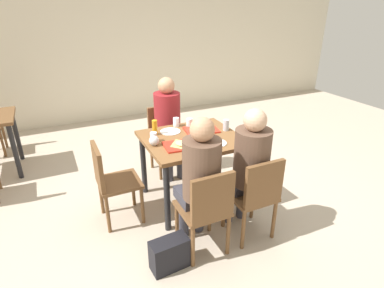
{
  "coord_description": "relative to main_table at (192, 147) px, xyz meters",
  "views": [
    {
      "loc": [
        -1.28,
        -2.72,
        2.05
      ],
      "look_at": [
        0.0,
        0.0,
        0.69
      ],
      "focal_mm": 29.38,
      "sensor_mm": 36.0,
      "label": 1
    }
  ],
  "objects": [
    {
      "name": "condiment_bottle",
      "position": [
        -0.32,
        0.24,
        0.19
      ],
      "size": [
        0.06,
        0.06,
        0.16
      ],
      "primitive_type": "cylinder",
      "color": "orange",
      "rests_on": "main_table"
    },
    {
      "name": "pizza_slice_a",
      "position": [
        -0.18,
        -0.15,
        0.13
      ],
      "size": [
        0.18,
        0.21,
        0.02
      ],
      "color": "#DBAD60",
      "rests_on": "tray_red_near"
    },
    {
      "name": "paper_plate_center",
      "position": [
        -0.15,
        0.24,
        0.11
      ],
      "size": [
        0.22,
        0.22,
        0.01
      ],
      "primitive_type": "cylinder",
      "color": "white",
      "rests_on": "main_table"
    },
    {
      "name": "tray_red_far",
      "position": [
        0.17,
        0.13,
        0.12
      ],
      "size": [
        0.39,
        0.31,
        0.02
      ],
      "primitive_type": "cube",
      "rotation": [
        0.0,
        0.0,
        -0.14
      ],
      "color": "red",
      "rests_on": "main_table"
    },
    {
      "name": "chair_left_end",
      "position": [
        -0.88,
        0.0,
        -0.16
      ],
      "size": [
        0.4,
        0.4,
        0.84
      ],
      "color": "brown",
      "rests_on": "ground_plane"
    },
    {
      "name": "foil_bundle",
      "position": [
        -0.42,
        -0.02,
        0.16
      ],
      "size": [
        0.1,
        0.1,
        0.1
      ],
      "primitive_type": "sphere",
      "color": "silver",
      "rests_on": "main_table"
    },
    {
      "name": "tray_red_near",
      "position": [
        -0.17,
        -0.15,
        0.12
      ],
      "size": [
        0.38,
        0.29,
        0.02
      ],
      "primitive_type": "cube",
      "rotation": [
        0.0,
        0.0,
        -0.09
      ],
      "color": "red",
      "rests_on": "main_table"
    },
    {
      "name": "handbag",
      "position": [
        -0.6,
        -0.83,
        -0.52
      ],
      "size": [
        0.33,
        0.18,
        0.28
      ],
      "primitive_type": "cube",
      "rotation": [
        0.0,
        0.0,
        0.07
      ],
      "color": "black",
      "rests_on": "ground_plane"
    },
    {
      "name": "plastic_cup_d",
      "position": [
        0.1,
        0.28,
        0.16
      ],
      "size": [
        0.07,
        0.07,
        0.1
      ],
      "primitive_type": "cylinder",
      "color": "white",
      "rests_on": "main_table"
    },
    {
      "name": "back_wall",
      "position": [
        0.0,
        3.2,
        0.74
      ],
      "size": [
        10.0,
        0.1,
        2.8
      ],
      "primitive_type": "cube",
      "color": "beige",
      "rests_on": "ground_plane"
    },
    {
      "name": "person_in_brown_jacket",
      "position": [
        0.25,
        -0.68,
        0.08
      ],
      "size": [
        0.32,
        0.42,
        1.25
      ],
      "color": "#383842",
      "rests_on": "ground_plane"
    },
    {
      "name": "main_table",
      "position": [
        0.0,
        0.0,
        0.0
      ],
      "size": [
        0.99,
        0.87,
        0.76
      ],
      "color": "brown",
      "rests_on": "ground_plane"
    },
    {
      "name": "plastic_cup_a",
      "position": [
        -0.02,
        0.37,
        0.16
      ],
      "size": [
        0.07,
        0.07,
        0.1
      ],
      "primitive_type": "cylinder",
      "color": "white",
      "rests_on": "main_table"
    },
    {
      "name": "ground_plane",
      "position": [
        0.0,
        0.0,
        -0.67
      ],
      "size": [
        10.0,
        10.0,
        0.02
      ],
      "primitive_type": "cube",
      "color": "#B7A893"
    },
    {
      "name": "paper_plate_near_edge",
      "position": [
        0.15,
        -0.24,
        0.11
      ],
      "size": [
        0.22,
        0.22,
        0.01
      ],
      "primitive_type": "cylinder",
      "color": "white",
      "rests_on": "main_table"
    },
    {
      "name": "chair_near_left",
      "position": [
        -0.25,
        -0.82,
        -0.16
      ],
      "size": [
        0.4,
        0.4,
        0.84
      ],
      "color": "brown",
      "rests_on": "ground_plane"
    },
    {
      "name": "soda_can",
      "position": [
        0.42,
        0.02,
        0.17
      ],
      "size": [
        0.07,
        0.07,
        0.12
      ],
      "primitive_type": "cylinder",
      "color": "#B7BCC6",
      "rests_on": "main_table"
    },
    {
      "name": "chair_far_side",
      "position": [
        0.0,
        0.82,
        -0.16
      ],
      "size": [
        0.4,
        0.4,
        0.84
      ],
      "color": "brown",
      "rests_on": "ground_plane"
    },
    {
      "name": "plastic_cup_b",
      "position": [
        0.02,
        -0.37,
        0.16
      ],
      "size": [
        0.07,
        0.07,
        0.1
      ],
      "primitive_type": "cylinder",
      "color": "white",
      "rests_on": "main_table"
    },
    {
      "name": "person_far_side",
      "position": [
        -0.0,
        0.68,
        0.08
      ],
      "size": [
        0.32,
        0.42,
        1.25
      ],
      "color": "#383842",
      "rests_on": "ground_plane"
    },
    {
      "name": "plastic_cup_c",
      "position": [
        -0.4,
        0.06,
        0.16
      ],
      "size": [
        0.07,
        0.07,
        0.1
      ],
      "primitive_type": "cylinder",
      "color": "white",
      "rests_on": "main_table"
    },
    {
      "name": "pizza_slice_b",
      "position": [
        0.19,
        0.13,
        0.13
      ],
      "size": [
        0.22,
        0.23,
        0.02
      ],
      "color": "#DBAD60",
      "rests_on": "tray_red_far"
    },
    {
      "name": "chair_near_right",
      "position": [
        0.25,
        -0.82,
        -0.16
      ],
      "size": [
        0.4,
        0.4,
        0.84
      ],
      "color": "brown",
      "rests_on": "ground_plane"
    },
    {
      "name": "person_in_red",
      "position": [
        -0.25,
        -0.68,
        0.08
      ],
      "size": [
        0.32,
        0.42,
        1.25
      ],
      "color": "#383842",
      "rests_on": "ground_plane"
    }
  ]
}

